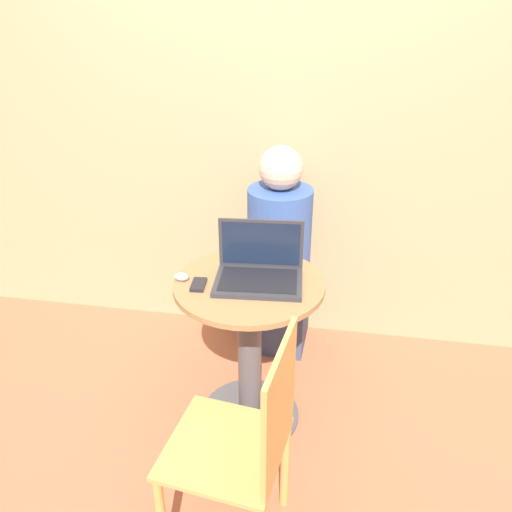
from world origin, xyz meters
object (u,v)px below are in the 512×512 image
object	(u,v)px
chair_empty	(244,447)
person_seated	(280,266)
laptop	(259,270)
cell_phone	(199,285)

from	to	relation	value
chair_empty	person_seated	bearing A→B (deg)	91.65
laptop	person_seated	world-z (taller)	person_seated
cell_phone	person_seated	size ratio (longest dim) A/B	0.09
chair_empty	person_seated	size ratio (longest dim) A/B	0.76
laptop	cell_phone	world-z (taller)	laptop
person_seated	laptop	bearing A→B (deg)	-91.77
laptop	chair_empty	size ratio (longest dim) A/B	0.42
cell_phone	chair_empty	distance (m)	0.69
laptop	chair_empty	distance (m)	0.73
cell_phone	person_seated	distance (m)	0.81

